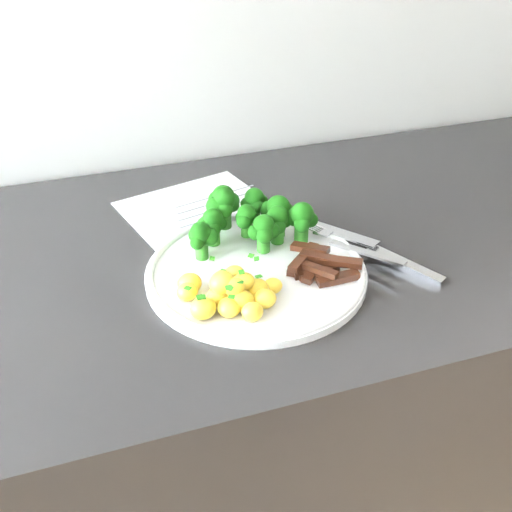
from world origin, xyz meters
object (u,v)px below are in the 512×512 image
at_px(beef_strips, 318,266).
at_px(plate, 256,271).
at_px(broccoli, 249,216).
at_px(fork, 351,246).
at_px(potatoes, 229,291).
at_px(recipe_paper, 217,225).
at_px(counter, 209,470).
at_px(knife, 385,256).

bearing_deg(beef_strips, plate, 155.79).
xyz_separation_m(broccoli, fork, (0.12, -0.07, -0.03)).
relative_size(plate, beef_strips, 2.99).
distance_m(plate, beef_strips, 0.08).
distance_m(plate, potatoes, 0.07).
xyz_separation_m(recipe_paper, fork, (0.14, -0.13, 0.02)).
relative_size(recipe_paper, beef_strips, 3.58).
height_order(counter, knife, knife).
relative_size(recipe_paper, broccoli, 1.92).
bearing_deg(fork, plate, -179.71).
height_order(broccoli, fork, broccoli).
distance_m(beef_strips, fork, 0.07).
height_order(counter, fork, fork).
bearing_deg(potatoes, counter, 96.02).
xyz_separation_m(broccoli, knife, (0.15, -0.09, -0.04)).
bearing_deg(potatoes, fork, 16.13).
xyz_separation_m(recipe_paper, potatoes, (-0.04, -0.19, 0.02)).
distance_m(recipe_paper, fork, 0.20).
bearing_deg(plate, broccoli, 78.42).
xyz_separation_m(potatoes, beef_strips, (0.12, 0.02, -0.00)).
bearing_deg(knife, broccoli, 148.96).
bearing_deg(potatoes, plate, 45.97).
distance_m(counter, plate, 0.45).
relative_size(broccoli, fork, 1.18).
xyz_separation_m(counter, plate, (0.06, -0.07, 0.44)).
relative_size(plate, fork, 1.89).
bearing_deg(counter, fork, -18.52).
bearing_deg(recipe_paper, beef_strips, -63.41).
bearing_deg(potatoes, broccoli, 62.34).
height_order(beef_strips, fork, beef_strips).
height_order(recipe_paper, beef_strips, beef_strips).
relative_size(potatoes, fork, 0.84).
xyz_separation_m(potatoes, fork, (0.18, 0.05, -0.01)).
distance_m(counter, beef_strips, 0.48).
xyz_separation_m(recipe_paper, beef_strips, (0.08, -0.17, 0.02)).
bearing_deg(broccoli, plate, -101.58).
height_order(plate, broccoli, broccoli).
distance_m(broccoli, potatoes, 0.14).
bearing_deg(knife, potatoes, -172.03).
xyz_separation_m(beef_strips, knife, (0.10, 0.01, -0.01)).
height_order(recipe_paper, fork, fork).
distance_m(plate, knife, 0.17).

